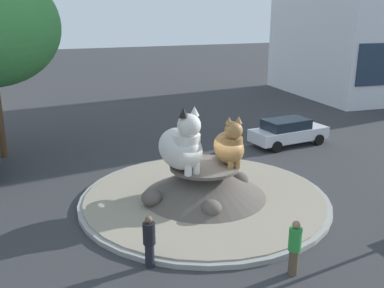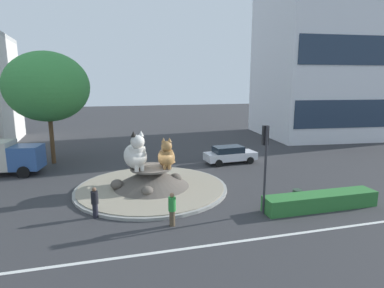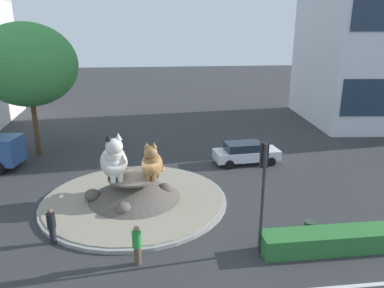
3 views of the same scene
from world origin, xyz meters
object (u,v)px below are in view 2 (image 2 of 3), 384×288
(traffic_light_mast, at_px, (265,153))
(hatchback_near_shophouse, at_px, (230,154))
(broadleaf_tree_behind_island, at_px, (47,87))
(pedestrian_black_shirt, at_px, (95,202))
(litter_bin, at_px, (297,197))
(cat_statue_tabby, at_px, (167,156))
(cat_statue_white, at_px, (136,155))
(pedestrian_green_shirt, at_px, (172,209))

(traffic_light_mast, height_order, hatchback_near_shophouse, traffic_light_mast)
(broadleaf_tree_behind_island, xyz_separation_m, pedestrian_black_shirt, (4.07, -12.99, -5.87))
(pedestrian_black_shirt, bearing_deg, litter_bin, 27.82)
(broadleaf_tree_behind_island, distance_m, hatchback_near_shophouse, 16.88)
(traffic_light_mast, height_order, litter_bin, traffic_light_mast)
(broadleaf_tree_behind_island, distance_m, pedestrian_black_shirt, 14.83)
(cat_statue_tabby, relative_size, traffic_light_mast, 0.42)
(cat_statue_white, height_order, broadleaf_tree_behind_island, broadleaf_tree_behind_island)
(cat_statue_tabby, relative_size, pedestrian_black_shirt, 1.22)
(cat_statue_tabby, xyz_separation_m, traffic_light_mast, (4.44, -5.24, 1.11))
(traffic_light_mast, relative_size, litter_bin, 5.41)
(litter_bin, bearing_deg, traffic_light_mast, -166.76)
(cat_statue_tabby, distance_m, hatchback_near_shophouse, 8.76)
(cat_statue_white, xyz_separation_m, hatchback_near_shophouse, (8.70, 5.31, -1.68))
(pedestrian_green_shirt, bearing_deg, cat_statue_white, -45.36)
(traffic_light_mast, distance_m, pedestrian_green_shirt, 5.76)
(traffic_light_mast, xyz_separation_m, pedestrian_green_shirt, (-5.18, -0.33, -2.49))
(pedestrian_black_shirt, bearing_deg, traffic_light_mast, 22.55)
(pedestrian_green_shirt, bearing_deg, hatchback_near_shophouse, -91.86)
(cat_statue_white, distance_m, pedestrian_black_shirt, 4.74)
(cat_statue_white, height_order, hatchback_near_shophouse, cat_statue_white)
(traffic_light_mast, distance_m, litter_bin, 3.94)
(cat_statue_white, distance_m, cat_statue_tabby, 2.02)
(pedestrian_green_shirt, relative_size, pedestrian_black_shirt, 1.03)
(cat_statue_tabby, distance_m, broadleaf_tree_behind_island, 13.53)
(pedestrian_black_shirt, height_order, litter_bin, pedestrian_black_shirt)
(hatchback_near_shophouse, bearing_deg, traffic_light_mast, -106.24)
(cat_statue_white, xyz_separation_m, litter_bin, (8.99, -4.78, -2.04))
(cat_statue_white, height_order, pedestrian_green_shirt, cat_statue_white)
(cat_statue_white, relative_size, cat_statue_tabby, 1.34)
(cat_statue_tabby, height_order, hatchback_near_shophouse, cat_statue_tabby)
(traffic_light_mast, bearing_deg, cat_statue_white, 57.84)
(cat_statue_white, relative_size, pedestrian_black_shirt, 1.64)
(cat_statue_tabby, height_order, litter_bin, cat_statue_tabby)
(pedestrian_black_shirt, distance_m, hatchback_near_shophouse, 14.38)
(pedestrian_green_shirt, bearing_deg, cat_statue_tabby, -65.41)
(cat_statue_tabby, xyz_separation_m, pedestrian_black_shirt, (-4.52, -3.54, -1.41))
(traffic_light_mast, height_order, pedestrian_green_shirt, traffic_light_mast)
(cat_statue_white, xyz_separation_m, pedestrian_black_shirt, (-2.52, -3.68, -1.60))
(traffic_light_mast, relative_size, pedestrian_green_shirt, 2.79)
(traffic_light_mast, relative_size, pedestrian_black_shirt, 2.89)
(cat_statue_tabby, distance_m, traffic_light_mast, 6.96)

